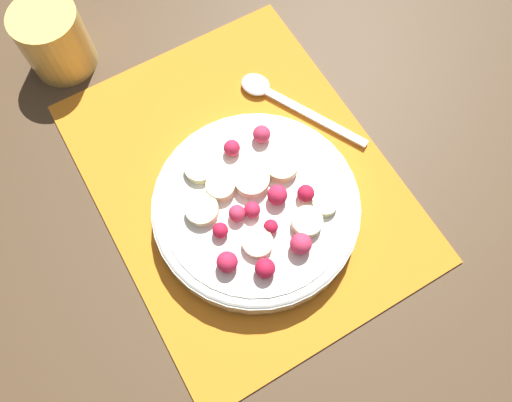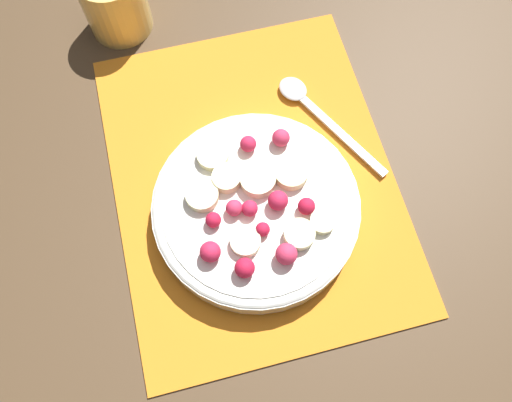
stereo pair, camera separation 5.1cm
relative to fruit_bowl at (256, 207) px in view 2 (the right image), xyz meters
name	(u,v)px [view 2 (the right image)]	position (x,y,z in m)	size (l,w,h in m)	color
ground_plane	(253,179)	(0.04, -0.01, -0.03)	(3.00, 3.00, 0.00)	#4C3823
placemat	(253,178)	(0.04, -0.01, -0.02)	(0.40, 0.31, 0.01)	orange
fruit_bowl	(256,207)	(0.00, 0.00, 0.00)	(0.22, 0.22, 0.05)	silver
spoon	(310,105)	(0.12, -0.10, -0.02)	(0.16, 0.10, 0.01)	silver
drinking_glass	(114,2)	(0.30, 0.10, 0.01)	(0.08, 0.08, 0.08)	#F4CC66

